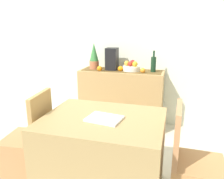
# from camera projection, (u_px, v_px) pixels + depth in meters

# --- Properties ---
(ground_plane) EXTENTS (6.40, 6.40, 0.02)m
(ground_plane) POSITION_uv_depth(u_px,v_px,m) (98.00, 157.00, 2.71)
(ground_plane) COLOR beige
(ground_plane) RESTS_ON ground
(room_wall_rear) EXTENTS (6.40, 0.06, 2.70)m
(room_wall_rear) POSITION_uv_depth(u_px,v_px,m) (123.00, 35.00, 3.43)
(room_wall_rear) COLOR silver
(room_wall_rear) RESTS_ON ground
(sideboard_console) EXTENTS (1.21, 0.42, 0.86)m
(sideboard_console) POSITION_uv_depth(u_px,v_px,m) (121.00, 99.00, 3.43)
(sideboard_console) COLOR tan
(sideboard_console) RESTS_ON ground
(table_runner) EXTENTS (1.14, 0.32, 0.01)m
(table_runner) POSITION_uv_depth(u_px,v_px,m) (121.00, 70.00, 3.31)
(table_runner) COLOR brown
(table_runner) RESTS_ON sideboard_console
(fruit_bowl) EXTENTS (0.24, 0.24, 0.07)m
(fruit_bowl) POSITION_uv_depth(u_px,v_px,m) (131.00, 68.00, 3.26)
(fruit_bowl) COLOR white
(fruit_bowl) RESTS_ON table_runner
(apple_left) EXTENTS (0.08, 0.08, 0.08)m
(apple_left) POSITION_uv_depth(u_px,v_px,m) (133.00, 63.00, 3.30)
(apple_left) COLOR red
(apple_left) RESTS_ON fruit_bowl
(apple_center) EXTENTS (0.07, 0.07, 0.07)m
(apple_center) POSITION_uv_depth(u_px,v_px,m) (130.00, 64.00, 3.23)
(apple_center) COLOR #AA2A1D
(apple_center) RESTS_ON fruit_bowl
(apple_right) EXTENTS (0.08, 0.08, 0.08)m
(apple_right) POSITION_uv_depth(u_px,v_px,m) (135.00, 64.00, 3.20)
(apple_right) COLOR gold
(apple_right) RESTS_ON fruit_bowl
(apple_rear) EXTENTS (0.07, 0.07, 0.07)m
(apple_rear) POSITION_uv_depth(u_px,v_px,m) (127.00, 63.00, 3.28)
(apple_rear) COLOR gold
(apple_rear) RESTS_ON fruit_bowl
(wine_bottle) EXTENTS (0.07, 0.07, 0.30)m
(wine_bottle) POSITION_uv_depth(u_px,v_px,m) (153.00, 64.00, 3.16)
(wine_bottle) COLOR #16321E
(wine_bottle) RESTS_ON sideboard_console
(coffee_maker) EXTENTS (0.16, 0.18, 0.32)m
(coffee_maker) POSITION_uv_depth(u_px,v_px,m) (112.00, 59.00, 3.30)
(coffee_maker) COLOR black
(coffee_maker) RESTS_ON sideboard_console
(potted_plant) EXTENTS (0.14, 0.14, 0.39)m
(potted_plant) POSITION_uv_depth(u_px,v_px,m) (94.00, 57.00, 3.37)
(potted_plant) COLOR #B36644
(potted_plant) RESTS_ON sideboard_console
(orange_loose_mid) EXTENTS (0.07, 0.07, 0.07)m
(orange_loose_mid) POSITION_uv_depth(u_px,v_px,m) (143.00, 70.00, 3.14)
(orange_loose_mid) COLOR orange
(orange_loose_mid) RESTS_ON sideboard_console
(orange_loose_near_bowl) EXTENTS (0.07, 0.07, 0.07)m
(orange_loose_near_bowl) POSITION_uv_depth(u_px,v_px,m) (100.00, 69.00, 3.26)
(orange_loose_near_bowl) COLOR orange
(orange_loose_near_bowl) RESTS_ON sideboard_console
(orange_loose_far) EXTENTS (0.07, 0.07, 0.07)m
(orange_loose_far) POSITION_uv_depth(u_px,v_px,m) (120.00, 69.00, 3.25)
(orange_loose_far) COLOR orange
(orange_loose_far) RESTS_ON sideboard_console
(dining_table) EXTENTS (1.02, 0.80, 0.74)m
(dining_table) POSITION_uv_depth(u_px,v_px,m) (103.00, 156.00, 2.03)
(dining_table) COLOR tan
(dining_table) RESTS_ON ground
(open_book) EXTENTS (0.31, 0.25, 0.02)m
(open_book) POSITION_uv_depth(u_px,v_px,m) (104.00, 119.00, 1.89)
(open_book) COLOR white
(open_book) RESTS_ON dining_table
(chair_near_window) EXTENTS (0.44, 0.44, 0.90)m
(chair_near_window) POSITION_uv_depth(u_px,v_px,m) (29.00, 154.00, 2.26)
(chair_near_window) COLOR tan
(chair_near_window) RESTS_ON ground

